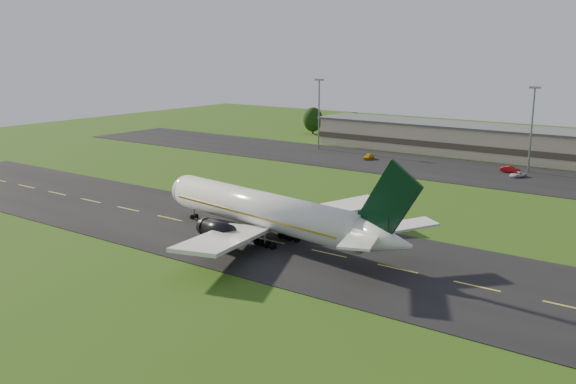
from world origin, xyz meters
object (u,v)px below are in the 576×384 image
Objects in this scene: light_mast_centre at (532,119)px; light_mast_west at (319,106)px; service_vehicle_a at (369,156)px; terminal at (553,148)px; service_vehicle_b at (510,170)px; service_vehicle_c at (518,175)px; airliner at (267,212)px.

light_mast_west is at bearing 180.00° from light_mast_centre.
light_mast_west is at bearing 155.58° from service_vehicle_a.
light_mast_centre is at bearing -94.95° from terminal.
light_mast_west is 58.11m from service_vehicle_b.
service_vehicle_b is at bearing 151.87° from service_vehicle_c.
service_vehicle_b is 5.30m from service_vehicle_c.
light_mast_west is 61.50m from service_vehicle_c.
airliner is 74.57m from service_vehicle_c.
terminal is at bearing 112.88° from service_vehicle_c.
terminal is at bearing -13.90° from service_vehicle_b.
light_mast_centre is 41.83m from service_vehicle_a.
service_vehicle_a is (-40.94, -22.89, -3.15)m from terminal.
light_mast_centre is at bearing 0.00° from light_mast_west.
terminal is 33.28× the size of service_vehicle_a.
service_vehicle_b is (56.80, -3.07, -11.89)m from light_mast_west.
service_vehicle_a is at bearing -18.15° from light_mast_west.
airliner is 77.12m from service_vehicle_a.
terminal is at bearing 22.94° from service_vehicle_a.
light_mast_west is 4.81× the size of service_vehicle_c.
light_mast_west reaches higher than service_vehicle_c.
light_mast_centre reaches higher than airliner.
airliner is 82.14m from light_mast_centre.
airliner reaches higher than service_vehicle_a.
airliner is 12.09× the size of service_vehicle_c.
terminal is (17.61, 96.30, -0.67)m from airliner.
service_vehicle_c is (59.85, -7.40, -12.05)m from light_mast_west.
service_vehicle_c is (-1.55, -23.58, -3.30)m from terminal.
light_mast_west is at bearing -160.42° from service_vehicle_c.
service_vehicle_a is (-23.33, 73.41, -3.82)m from airliner.
terminal reaches higher than service_vehicle_c.
light_mast_west reaches higher than service_vehicle_a.
service_vehicle_c is (3.06, -4.33, -0.16)m from service_vehicle_b.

